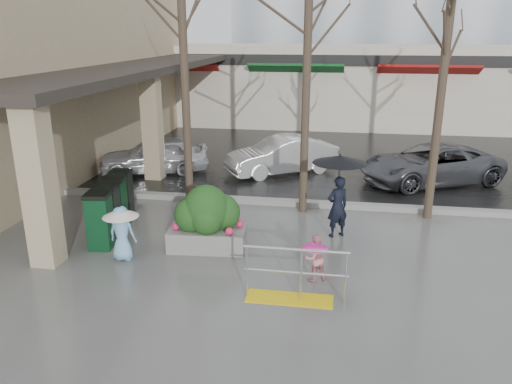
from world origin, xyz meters
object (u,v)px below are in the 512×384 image
(tree_west, at_px, (182,16))
(tree_mideast, at_px, (449,24))
(handrail, at_px, (293,281))
(car_c, at_px, (431,164))
(car_b, at_px, (282,155))
(planter, at_px, (207,219))
(car_a, at_px, (154,155))
(woman, at_px, (339,183))
(news_boxes, at_px, (112,207))
(tree_midwest, at_px, (309,8))
(child_pink, at_px, (315,255))
(child_blue, at_px, (122,228))

(tree_west, relative_size, tree_mideast, 1.05)
(handrail, xyz_separation_m, car_c, (3.70, 8.08, 0.25))
(car_b, xyz_separation_m, car_c, (4.85, -0.43, 0.00))
(handrail, bearing_deg, planter, 136.86)
(car_a, bearing_deg, woman, 35.14)
(woman, height_order, car_a, woman)
(tree_west, distance_m, woman, 5.82)
(planter, distance_m, news_boxes, 2.58)
(tree_west, relative_size, car_b, 1.78)
(tree_mideast, height_order, car_b, tree_mideast)
(news_boxes, height_order, car_a, news_boxes)
(tree_midwest, height_order, tree_mideast, tree_midwest)
(handrail, distance_m, news_boxes, 5.27)
(car_a, bearing_deg, planter, 12.06)
(child_pink, distance_m, child_blue, 4.13)
(tree_mideast, xyz_separation_m, car_b, (-4.29, 3.70, -4.23))
(child_pink, bearing_deg, handrail, 36.33)
(woman, bearing_deg, tree_mideast, -176.93)
(car_b, bearing_deg, child_blue, -51.89)
(car_a, bearing_deg, handrail, 17.05)
(tree_mideast, bearing_deg, handrail, -123.19)
(planter, relative_size, car_c, 0.39)
(news_boxes, xyz_separation_m, car_b, (3.48, 5.99, -0.03))
(tree_west, bearing_deg, planter, -66.10)
(child_pink, bearing_deg, tree_mideast, -155.91)
(planter, bearing_deg, child_blue, -152.89)
(tree_west, height_order, child_pink, tree_west)
(tree_west, relative_size, car_c, 1.50)
(tree_west, distance_m, tree_mideast, 6.50)
(woman, bearing_deg, child_pink, 48.27)
(car_b, relative_size, car_c, 0.84)
(tree_midwest, bearing_deg, child_blue, -134.45)
(tree_mideast, bearing_deg, child_blue, -151.99)
(woman, bearing_deg, handrail, 44.75)
(woman, xyz_separation_m, child_pink, (-0.41, -2.32, -0.78))
(tree_midwest, distance_m, woman, 4.34)
(child_blue, height_order, planter, planter)
(child_pink, relative_size, child_blue, 0.79)
(car_b, distance_m, car_c, 4.87)
(tree_midwest, height_order, child_blue, tree_midwest)
(tree_midwest, distance_m, car_c, 6.85)
(handrail, height_order, child_blue, child_blue)
(tree_mideast, bearing_deg, woman, -145.29)
(woman, xyz_separation_m, car_c, (2.94, 4.92, -0.70))
(handrail, xyz_separation_m, woman, (0.76, 3.15, 0.95))
(car_b, bearing_deg, child_pink, -21.33)
(tree_mideast, bearing_deg, tree_west, -180.00)
(tree_west, height_order, woman, tree_west)
(tree_mideast, distance_m, news_boxes, 9.12)
(tree_midwest, bearing_deg, tree_west, -180.00)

